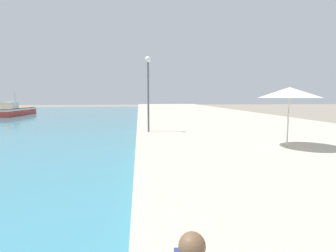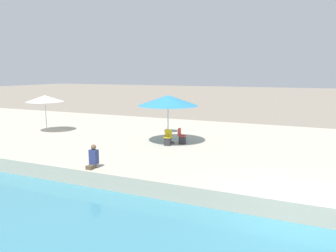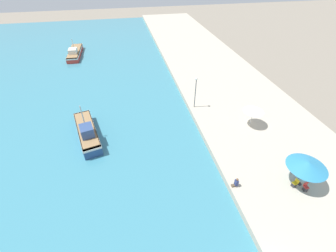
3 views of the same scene
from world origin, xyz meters
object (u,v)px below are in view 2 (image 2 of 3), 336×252
(cafe_umbrella_white, at_px, (45,99))
(cafe_chair_left, at_px, (182,138))
(cafe_umbrella_pink, at_px, (168,100))
(person_at_quay, at_px, (93,158))
(cafe_chair_right, at_px, (168,140))
(cafe_table, at_px, (171,134))

(cafe_umbrella_white, relative_size, cafe_chair_left, 2.81)
(cafe_umbrella_pink, bearing_deg, person_at_quay, 172.00)
(cafe_umbrella_white, xyz_separation_m, cafe_chair_right, (-0.55, -9.64, -2.01))
(cafe_umbrella_pink, relative_size, cafe_table, 4.43)
(cafe_table, bearing_deg, cafe_umbrella_pink, 95.34)
(cafe_chair_right, distance_m, person_at_quay, 5.53)
(cafe_umbrella_white, xyz_separation_m, cafe_table, (0.16, -9.52, -1.80))
(cafe_umbrella_white, distance_m, cafe_chair_right, 9.87)
(person_at_quay, bearing_deg, cafe_umbrella_pink, -8.00)
(cafe_umbrella_pink, height_order, cafe_chair_left, cafe_umbrella_pink)
(cafe_chair_left, height_order, cafe_chair_right, same)
(cafe_umbrella_pink, bearing_deg, cafe_chair_left, -88.46)
(cafe_umbrella_pink, distance_m, person_at_quay, 6.50)
(cafe_table, distance_m, cafe_chair_right, 0.75)
(cafe_umbrella_white, height_order, cafe_chair_left, cafe_umbrella_white)
(cafe_umbrella_pink, xyz_separation_m, cafe_chair_right, (-0.70, -0.29, -2.20))
(cafe_umbrella_pink, relative_size, cafe_umbrella_white, 1.39)
(cafe_umbrella_pink, distance_m, cafe_chair_left, 2.37)
(cafe_chair_left, relative_size, person_at_quay, 0.88)
(cafe_umbrella_white, bearing_deg, cafe_chair_left, -89.04)
(cafe_chair_left, bearing_deg, cafe_table, -90.00)
(cafe_table, bearing_deg, cafe_umbrella_white, 90.98)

